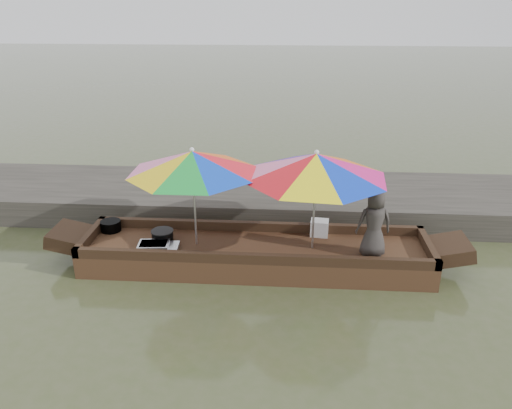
# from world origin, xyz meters

# --- Properties ---
(water) EXTENTS (80.00, 80.00, 0.00)m
(water) POSITION_xyz_m (0.00, 0.00, 0.00)
(water) COLOR #404926
(water) RESTS_ON ground
(dock) EXTENTS (22.00, 2.20, 0.50)m
(dock) POSITION_xyz_m (0.00, 2.20, 0.25)
(dock) COLOR #2D2B26
(dock) RESTS_ON ground
(boat_hull) EXTENTS (5.32, 1.20, 0.35)m
(boat_hull) POSITION_xyz_m (0.00, 0.00, 0.17)
(boat_hull) COLOR #3C2719
(boat_hull) RESTS_ON water
(cooking_pot) EXTENTS (0.33, 0.33, 0.17)m
(cooking_pot) POSITION_xyz_m (-2.41, 0.38, 0.44)
(cooking_pot) COLOR black
(cooking_pot) RESTS_ON boat_hull
(tray_crayfish) EXTENTS (0.49, 0.36, 0.09)m
(tray_crayfish) POSITION_xyz_m (-1.55, -0.20, 0.39)
(tray_crayfish) COLOR silver
(tray_crayfish) RESTS_ON boat_hull
(tray_scallop) EXTENTS (0.48, 0.35, 0.06)m
(tray_scallop) POSITION_xyz_m (-1.40, -0.20, 0.38)
(tray_scallop) COLOR silver
(tray_scallop) RESTS_ON boat_hull
(charcoal_grill) EXTENTS (0.33, 0.33, 0.16)m
(charcoal_grill) POSITION_xyz_m (-1.48, 0.08, 0.43)
(charcoal_grill) COLOR black
(charcoal_grill) RESTS_ON boat_hull
(supply_bag) EXTENTS (0.30, 0.25, 0.26)m
(supply_bag) POSITION_xyz_m (1.00, 0.45, 0.48)
(supply_bag) COLOR silver
(supply_bag) RESTS_ON boat_hull
(vendor) EXTENTS (0.55, 0.40, 1.05)m
(vendor) POSITION_xyz_m (1.74, -0.16, 0.87)
(vendor) COLOR #332F2C
(vendor) RESTS_ON boat_hull
(umbrella_bow) EXTENTS (2.55, 2.55, 1.55)m
(umbrella_bow) POSITION_xyz_m (-0.92, 0.00, 1.12)
(umbrella_bow) COLOR red
(umbrella_bow) RESTS_ON boat_hull
(umbrella_stern) EXTENTS (2.65, 2.65, 1.55)m
(umbrella_stern) POSITION_xyz_m (0.87, 0.00, 1.12)
(umbrella_stern) COLOR #FF620C
(umbrella_stern) RESTS_ON boat_hull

